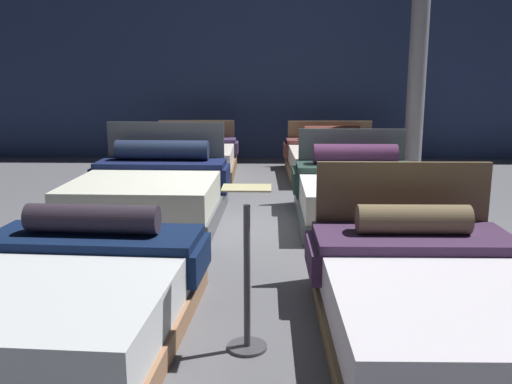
{
  "coord_description": "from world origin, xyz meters",
  "views": [
    {
      "loc": [
        0.13,
        -6.04,
        1.63
      ],
      "look_at": [
        -0.01,
        -0.26,
        0.4
      ],
      "focal_mm": 39.16,
      "sensor_mm": 36.0,
      "label": 1
    }
  ],
  "objects_px": {
    "bed_5": "(337,160)",
    "bed_0": "(63,299)",
    "bed_2": "(151,194)",
    "support_pillar": "(417,67)",
    "bed_4": "(191,160)",
    "bed_1": "(435,298)",
    "price_sign": "(247,289)",
    "bed_3": "(361,196)"
  },
  "relations": [
    {
      "from": "price_sign",
      "to": "support_pillar",
      "type": "relative_size",
      "value": 0.29
    },
    {
      "from": "bed_2",
      "to": "price_sign",
      "type": "xyz_separation_m",
      "value": [
        1.21,
        -3.04,
        0.09
      ]
    },
    {
      "from": "bed_3",
      "to": "price_sign",
      "type": "xyz_separation_m",
      "value": [
        -1.16,
        -3.08,
        0.11
      ]
    },
    {
      "from": "bed_3",
      "to": "support_pillar",
      "type": "xyz_separation_m",
      "value": [
        1.55,
        3.88,
        1.47
      ]
    },
    {
      "from": "bed_5",
      "to": "bed_0",
      "type": "bearing_deg",
      "value": -114.15
    },
    {
      "from": "bed_5",
      "to": "bed_3",
      "type": "bearing_deg",
      "value": -92.81
    },
    {
      "from": "bed_4",
      "to": "bed_5",
      "type": "relative_size",
      "value": 0.88
    },
    {
      "from": "bed_0",
      "to": "bed_3",
      "type": "xyz_separation_m",
      "value": [
        2.33,
        2.91,
        0.04
      ]
    },
    {
      "from": "bed_2",
      "to": "bed_4",
      "type": "relative_size",
      "value": 1.05
    },
    {
      "from": "bed_2",
      "to": "price_sign",
      "type": "height_order",
      "value": "bed_2"
    },
    {
      "from": "bed_0",
      "to": "price_sign",
      "type": "bearing_deg",
      "value": -4.79
    },
    {
      "from": "bed_0",
      "to": "bed_1",
      "type": "relative_size",
      "value": 0.95
    },
    {
      "from": "bed_0",
      "to": "bed_3",
      "type": "height_order",
      "value": "bed_3"
    },
    {
      "from": "price_sign",
      "to": "support_pillar",
      "type": "height_order",
      "value": "support_pillar"
    },
    {
      "from": "bed_1",
      "to": "bed_2",
      "type": "xyz_separation_m",
      "value": [
        -2.4,
        2.8,
        0.05
      ]
    },
    {
      "from": "bed_1",
      "to": "price_sign",
      "type": "bearing_deg",
      "value": -169.27
    },
    {
      "from": "price_sign",
      "to": "bed_0",
      "type": "bearing_deg",
      "value": 171.9
    },
    {
      "from": "bed_2",
      "to": "bed_3",
      "type": "relative_size",
      "value": 1.06
    },
    {
      "from": "bed_3",
      "to": "bed_5",
      "type": "bearing_deg",
      "value": 88.98
    },
    {
      "from": "bed_1",
      "to": "bed_5",
      "type": "xyz_separation_m",
      "value": [
        0.04,
        5.68,
        0.01
      ]
    },
    {
      "from": "bed_1",
      "to": "bed_2",
      "type": "height_order",
      "value": "bed_2"
    },
    {
      "from": "bed_0",
      "to": "support_pillar",
      "type": "relative_size",
      "value": 0.59
    },
    {
      "from": "bed_0",
      "to": "bed_2",
      "type": "height_order",
      "value": "bed_2"
    },
    {
      "from": "bed_2",
      "to": "support_pillar",
      "type": "relative_size",
      "value": 0.58
    },
    {
      "from": "bed_3",
      "to": "bed_1",
      "type": "bearing_deg",
      "value": -89.29
    },
    {
      "from": "bed_2",
      "to": "bed_5",
      "type": "height_order",
      "value": "bed_2"
    },
    {
      "from": "bed_0",
      "to": "bed_5",
      "type": "distance_m",
      "value": 6.23
    },
    {
      "from": "bed_4",
      "to": "support_pillar",
      "type": "height_order",
      "value": "support_pillar"
    },
    {
      "from": "bed_0",
      "to": "price_sign",
      "type": "distance_m",
      "value": 1.19
    },
    {
      "from": "bed_1",
      "to": "bed_5",
      "type": "relative_size",
      "value": 0.97
    },
    {
      "from": "bed_2",
      "to": "bed_0",
      "type": "bearing_deg",
      "value": -87.87
    },
    {
      "from": "bed_0",
      "to": "price_sign",
      "type": "xyz_separation_m",
      "value": [
        1.17,
        -0.17,
        0.15
      ]
    },
    {
      "from": "bed_2",
      "to": "support_pillar",
      "type": "bearing_deg",
      "value": 46.25
    },
    {
      "from": "bed_4",
      "to": "support_pillar",
      "type": "relative_size",
      "value": 0.56
    },
    {
      "from": "bed_2",
      "to": "bed_5",
      "type": "xyz_separation_m",
      "value": [
        2.44,
        2.88,
        -0.04
      ]
    },
    {
      "from": "support_pillar",
      "to": "price_sign",
      "type": "bearing_deg",
      "value": -111.25
    },
    {
      "from": "price_sign",
      "to": "bed_2",
      "type": "bearing_deg",
      "value": 111.81
    },
    {
      "from": "bed_3",
      "to": "price_sign",
      "type": "bearing_deg",
      "value": -110.37
    },
    {
      "from": "bed_3",
      "to": "bed_4",
      "type": "xyz_separation_m",
      "value": [
        -2.32,
        2.86,
        -0.04
      ]
    },
    {
      "from": "bed_5",
      "to": "support_pillar",
      "type": "height_order",
      "value": "support_pillar"
    },
    {
      "from": "bed_1",
      "to": "bed_5",
      "type": "bearing_deg",
      "value": 89.01
    },
    {
      "from": "bed_4",
      "to": "support_pillar",
      "type": "distance_m",
      "value": 4.27
    }
  ]
}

